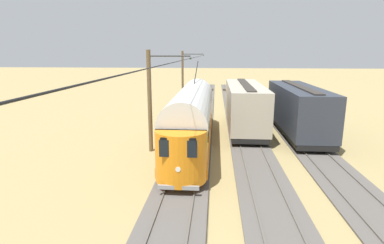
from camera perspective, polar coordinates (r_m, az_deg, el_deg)
The scene contains 12 objects.
ground_plane at distance 25.08m, azimuth 10.06°, elevation -2.75°, with size 220.00×220.00×0.00m, color #9E8956.
track_streetcar_siding at distance 26.12m, azimuth 19.15°, elevation -2.53°, with size 2.80×80.00×0.18m.
track_adjacent_siding at distance 25.37m, azimuth 10.00°, elevation -2.44°, with size 2.80×80.00×0.18m.
track_third_siding at distance 25.30m, azimuth 0.54°, elevation -2.29°, with size 2.80×80.00×0.18m.
vintage_streetcar at distance 21.78m, azimuth -0.00°, elevation 1.19°, with size 2.65×16.51×5.72m.
boxcar_adjacent at distance 26.51m, azimuth 19.02°, elevation 2.38°, with size 2.96×11.36×3.85m.
boxcar_far_siding at distance 27.08m, azimuth 9.74°, elevation 3.11°, with size 2.96×11.45×3.85m.
catenary_pole_foreground at distance 40.67m, azimuth -1.65°, elevation 8.49°, with size 2.94×0.28×6.82m.
catenary_pole_mid_near at distance 20.62m, azimuth -7.63°, elevation 4.13°, with size 2.94×0.28×6.82m.
overhead_wire_run at distance 10.67m, azimuth -4.73°, elevation 10.74°, with size 2.74×65.19×0.18m.
switch_stand at distance 34.52m, azimuth 17.73°, elevation 2.29°, with size 0.50×0.30×1.24m.
track_end_bumper at distance 37.00m, azimuth 8.29°, elevation 2.97°, with size 1.80×0.60×0.80m, color #B2A519.
Camera 1 is at (2.52, 24.05, 6.65)m, focal length 28.73 mm.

